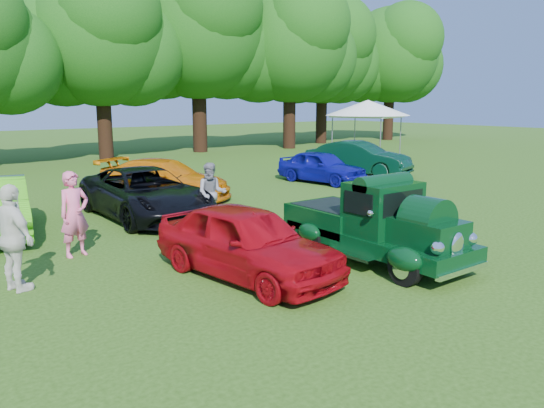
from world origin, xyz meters
TOP-DOWN VIEW (x-y plane):
  - ground at (0.00, 0.00)m, footprint 120.00×120.00m
  - hero_pickup at (0.58, 0.42)m, footprint 2.05×4.41m
  - red_convertible at (-2.25, 1.14)m, footprint 2.29×4.39m
  - back_car_black at (-1.61, 7.33)m, footprint 2.44×5.28m
  - back_car_orange at (0.18, 9.77)m, footprint 4.15×5.10m
  - back_car_blue at (7.13, 9.32)m, footprint 2.22×4.14m
  - back_car_green at (9.98, 9.93)m, footprint 3.23×5.01m
  - spectator_pink at (-4.47, 4.59)m, footprint 0.78×0.60m
  - spectator_grey at (-0.45, 5.51)m, footprint 1.05×0.99m
  - spectator_white at (-6.01, 3.00)m, footprint 0.82×1.24m
  - canopy_tent at (14.03, 13.24)m, footprint 5.79×5.79m
  - tree_line at (1.28, 23.64)m, footprint 64.64×10.44m

SIDE VIEW (x-z plane):
  - ground at x=0.00m, z-range 0.00..0.00m
  - back_car_blue at x=7.13m, z-range 0.00..1.34m
  - back_car_orange at x=0.18m, z-range 0.00..1.39m
  - red_convertible at x=-2.25m, z-range 0.00..1.43m
  - back_car_black at x=-1.61m, z-range 0.00..1.46m
  - hero_pickup at x=0.58m, z-range -0.11..1.61m
  - back_car_green at x=9.98m, z-range 0.00..1.56m
  - spectator_grey at x=-0.45m, z-range 0.00..1.71m
  - spectator_pink at x=-4.47m, z-range 0.00..1.90m
  - spectator_white at x=-6.01m, z-range 0.00..1.96m
  - canopy_tent at x=14.03m, z-range 1.26..4.69m
  - tree_line at x=1.28m, z-range 0.96..13.31m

